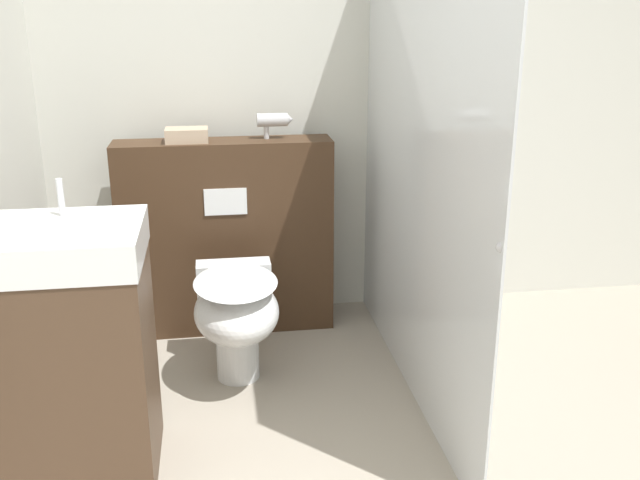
{
  "coord_description": "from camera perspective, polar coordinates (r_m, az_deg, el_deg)",
  "views": [
    {
      "loc": [
        -0.51,
        -1.88,
        1.73
      ],
      "look_at": [
        -0.04,
        1.24,
        0.69
      ],
      "focal_mm": 40.0,
      "sensor_mm": 36.0,
      "label": 1
    }
  ],
  "objects": [
    {
      "name": "sink_vanity",
      "position": [
        2.83,
        -19.3,
        -8.6
      ],
      "size": [
        0.59,
        0.51,
        1.13
      ],
      "color": "#473323",
      "rests_on": "ground_plane"
    },
    {
      "name": "wall_back",
      "position": [
        4.04,
        -1.31,
        11.43
      ],
      "size": [
        8.0,
        0.06,
        2.5
      ],
      "color": "silver",
      "rests_on": "ground_plane"
    },
    {
      "name": "hair_drier",
      "position": [
        3.8,
        -3.72,
        9.52
      ],
      "size": [
        0.19,
        0.07,
        0.13
      ],
      "color": "#B7B7BC",
      "rests_on": "partition_panel"
    },
    {
      "name": "shower_glass",
      "position": [
        3.15,
        7.73,
        5.73
      ],
      "size": [
        0.04,
        1.98,
        2.11
      ],
      "color": "silver",
      "rests_on": "ground_plane"
    },
    {
      "name": "partition_panel",
      "position": [
        3.91,
        -7.47,
        0.24
      ],
      "size": [
        1.14,
        0.26,
        1.06
      ],
      "color": "#3D2819",
      "rests_on": "ground_plane"
    },
    {
      "name": "toilet",
      "position": [
        3.38,
        -6.7,
        -5.77
      ],
      "size": [
        0.39,
        0.62,
        0.54
      ],
      "color": "white",
      "rests_on": "ground_plane"
    },
    {
      "name": "folded_towel",
      "position": [
        3.77,
        -10.61,
        8.25
      ],
      "size": [
        0.22,
        0.15,
        0.07
      ],
      "color": "tan",
      "rests_on": "partition_panel"
    }
  ]
}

